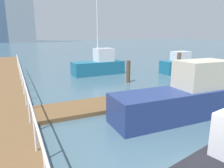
% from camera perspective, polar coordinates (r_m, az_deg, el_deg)
% --- Properties ---
extents(ground_plane, '(300.00, 300.00, 0.00)m').
position_cam_1_polar(ground_plane, '(23.15, -16.64, 4.37)').
color(ground_plane, '#476675').
extents(floating_dock, '(11.59, 2.00, 0.18)m').
position_cam_1_polar(floating_dock, '(10.98, 7.50, -4.16)').
color(floating_dock, brown).
rests_on(floating_dock, ground_plane).
extents(boardwalk_railing, '(0.06, 24.17, 1.08)m').
position_cam_1_polar(boardwalk_railing, '(11.48, -23.49, 1.65)').
color(boardwalk_railing, white).
rests_on(boardwalk_railing, boardwalk).
extents(dock_piling_1, '(0.27, 0.27, 2.18)m').
position_cam_1_polar(dock_piling_1, '(15.59, 17.82, 4.27)').
color(dock_piling_1, brown).
rests_on(dock_piling_1, ground_plane).
extents(dock_piling_2, '(0.29, 0.29, 1.61)m').
position_cam_1_polar(dock_piling_2, '(15.04, 4.51, 3.45)').
color(dock_piling_2, brown).
rests_on(dock_piling_2, ground_plane).
extents(moored_boat_0, '(4.10, 1.45, 1.96)m').
position_cam_1_polar(moored_boat_0, '(20.08, 18.66, 5.08)').
color(moored_boat_0, '#1E6B8C').
rests_on(moored_boat_0, ground_plane).
extents(moored_boat_2, '(4.59, 1.83, 9.22)m').
position_cam_1_polar(moored_boat_2, '(18.32, -3.54, 5.39)').
color(moored_boat_2, '#1E6B8C').
rests_on(moored_boat_2, ground_plane).
extents(moored_boat_4, '(7.02, 1.84, 2.34)m').
position_cam_1_polar(moored_boat_4, '(9.42, 21.16, -3.24)').
color(moored_boat_4, navy).
rests_on(moored_boat_4, ground_plane).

